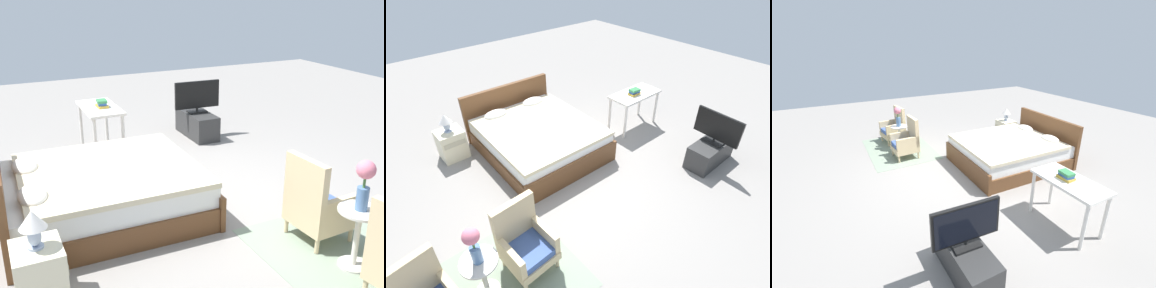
% 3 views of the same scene
% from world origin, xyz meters
% --- Properties ---
extents(ground_plane, '(16.00, 16.00, 0.00)m').
position_xyz_m(ground_plane, '(0.00, 0.00, 0.00)').
color(ground_plane, gray).
extents(bed, '(1.87, 2.23, 0.96)m').
position_xyz_m(bed, '(0.05, 1.20, 0.30)').
color(bed, brown).
rests_on(bed, ground_plane).
extents(armchair_by_window_right, '(0.57, 0.57, 0.92)m').
position_xyz_m(armchair_by_window_right, '(-1.39, -0.69, 0.38)').
color(armchair_by_window_right, '#CCB284').
rests_on(armchair_by_window_right, floor_rug).
extents(side_table, '(0.40, 0.40, 0.60)m').
position_xyz_m(side_table, '(-1.94, -0.71, 0.38)').
color(side_table, beige).
rests_on(side_table, ground_plane).
extents(flower_vase, '(0.17, 0.17, 0.48)m').
position_xyz_m(flower_vase, '(-1.94, -0.71, 0.89)').
color(flower_vase, '#4C709E').
rests_on(flower_vase, side_table).
extents(nightstand, '(0.44, 0.41, 0.54)m').
position_xyz_m(nightstand, '(-1.21, 2.01, 0.27)').
color(nightstand, beige).
rests_on(nightstand, ground_plane).
extents(table_lamp, '(0.22, 0.22, 0.33)m').
position_xyz_m(table_lamp, '(-1.21, 2.01, 0.75)').
color(table_lamp, '#9EADC6').
rests_on(table_lamp, nightstand).
extents(tv_stand, '(0.96, 0.40, 0.42)m').
position_xyz_m(tv_stand, '(2.15, -1.08, 0.21)').
color(tv_stand, '#2D2D2D').
rests_on(tv_stand, ground_plane).
extents(tv_flatscreen, '(0.22, 0.80, 0.54)m').
position_xyz_m(tv_flatscreen, '(2.15, -1.08, 0.70)').
color(tv_flatscreen, black).
rests_on(tv_flatscreen, tv_stand).
extents(vanity_desk, '(1.04, 0.52, 0.74)m').
position_xyz_m(vanity_desk, '(2.06, 0.63, 0.63)').
color(vanity_desk, silver).
rests_on(vanity_desk, ground_plane).
extents(book_stack, '(0.23, 0.16, 0.11)m').
position_xyz_m(book_stack, '(2.00, 0.60, 0.80)').
color(book_stack, '#B79333').
rests_on(book_stack, vanity_desk).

